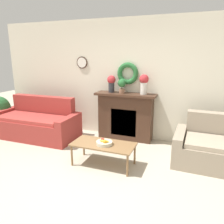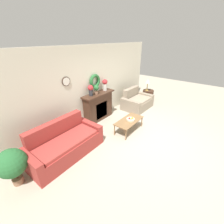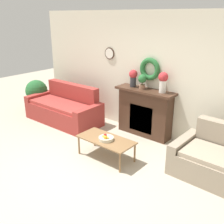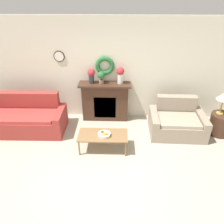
% 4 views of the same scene
% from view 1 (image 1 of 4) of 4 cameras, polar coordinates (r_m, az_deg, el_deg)
% --- Properties ---
extents(ground_plane, '(16.00, 16.00, 0.00)m').
position_cam_1_polar(ground_plane, '(3.39, -8.26, -19.69)').
color(ground_plane, '#ADA38E').
extents(wall_back, '(6.80, 0.17, 2.70)m').
position_cam_1_polar(wall_back, '(5.06, 4.55, 8.41)').
color(wall_back, beige).
rests_on(wall_back, ground_plane).
extents(fireplace, '(1.37, 0.41, 1.07)m').
position_cam_1_polar(fireplace, '(5.03, 3.53, -1.05)').
color(fireplace, '#42281C').
rests_on(fireplace, ground_plane).
extents(couch_left, '(2.03, 0.93, 0.93)m').
position_cam_1_polar(couch_left, '(5.51, -19.12, -2.80)').
color(couch_left, '#9E332D').
rests_on(couch_left, ground_plane).
extents(loveseat_right, '(1.36, 0.98, 0.87)m').
position_cam_1_polar(loveseat_right, '(4.33, 25.00, -8.53)').
color(loveseat_right, gray).
rests_on(loveseat_right, ground_plane).
extents(coffee_table, '(1.10, 0.53, 0.40)m').
position_cam_1_polar(coffee_table, '(3.87, -2.27, -8.75)').
color(coffee_table, olive).
rests_on(coffee_table, ground_plane).
extents(fruit_bowl, '(0.28, 0.28, 0.11)m').
position_cam_1_polar(fruit_bowl, '(3.80, -2.03, -8.01)').
color(fruit_bowl, beige).
rests_on(fruit_bowl, coffee_table).
extents(vase_on_mantel_left, '(0.19, 0.19, 0.38)m').
position_cam_1_polar(vase_on_mantel_left, '(4.99, -0.15, 7.70)').
color(vase_on_mantel_left, '#2D2D33').
rests_on(vase_on_mantel_left, fireplace).
extents(vase_on_mantel_right, '(0.20, 0.20, 0.43)m').
position_cam_1_polar(vase_on_mantel_right, '(4.78, 8.33, 7.57)').
color(vase_on_mantel_right, silver).
rests_on(vase_on_mantel_right, fireplace).
extents(potted_plant_on_mantel, '(0.19, 0.19, 0.32)m').
position_cam_1_polar(potted_plant_on_mantel, '(4.89, 2.58, 7.16)').
color(potted_plant_on_mantel, '#8E664C').
rests_on(potted_plant_on_mantel, fireplace).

